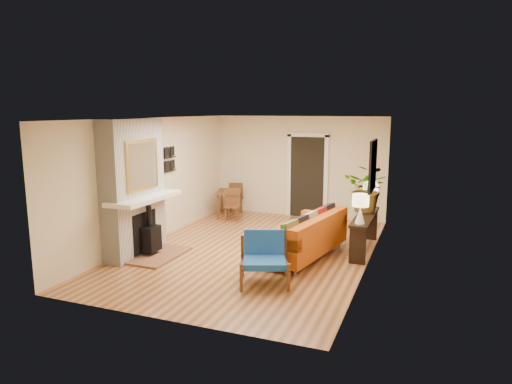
{
  "coord_description": "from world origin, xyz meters",
  "views": [
    {
      "loc": [
        3.23,
        -8.1,
        2.77
      ],
      "look_at": [
        0.0,
        0.2,
        1.15
      ],
      "focal_mm": 32.0,
      "sensor_mm": 36.0,
      "label": 1
    }
  ],
  "objects_px": {
    "houseplant": "(368,188)",
    "sofa": "(306,237)",
    "blue_chair": "(264,255)",
    "console_table": "(365,223)",
    "lamp_near": "(360,205)",
    "ottoman": "(295,238)",
    "lamp_far": "(371,192)",
    "dining_table": "(232,196)"
  },
  "relations": [
    {
      "from": "houseplant",
      "to": "sofa",
      "type": "bearing_deg",
      "value": -132.63
    },
    {
      "from": "blue_chair",
      "to": "console_table",
      "type": "relative_size",
      "value": 0.54
    },
    {
      "from": "lamp_near",
      "to": "houseplant",
      "type": "distance_m",
      "value": 1.01
    },
    {
      "from": "ottoman",
      "to": "houseplant",
      "type": "height_order",
      "value": "houseplant"
    },
    {
      "from": "sofa",
      "to": "blue_chair",
      "type": "relative_size",
      "value": 2.39
    },
    {
      "from": "console_table",
      "to": "lamp_far",
      "type": "relative_size",
      "value": 3.43
    },
    {
      "from": "ottoman",
      "to": "lamp_far",
      "type": "relative_size",
      "value": 1.6
    },
    {
      "from": "console_table",
      "to": "ottoman",
      "type": "bearing_deg",
      "value": -166.56
    },
    {
      "from": "sofa",
      "to": "lamp_near",
      "type": "distance_m",
      "value": 1.2
    },
    {
      "from": "ottoman",
      "to": "lamp_near",
      "type": "relative_size",
      "value": 1.6
    },
    {
      "from": "dining_table",
      "to": "sofa",
      "type": "bearing_deg",
      "value": -43.37
    },
    {
      "from": "lamp_far",
      "to": "houseplant",
      "type": "relative_size",
      "value": 0.56
    },
    {
      "from": "sofa",
      "to": "console_table",
      "type": "xyz_separation_m",
      "value": [
        0.99,
        0.76,
        0.19
      ]
    },
    {
      "from": "blue_chair",
      "to": "houseplant",
      "type": "bearing_deg",
      "value": 63.26
    },
    {
      "from": "console_table",
      "to": "lamp_far",
      "type": "height_order",
      "value": "lamp_far"
    },
    {
      "from": "blue_chair",
      "to": "dining_table",
      "type": "height_order",
      "value": "dining_table"
    },
    {
      "from": "ottoman",
      "to": "lamp_far",
      "type": "height_order",
      "value": "lamp_far"
    },
    {
      "from": "dining_table",
      "to": "lamp_far",
      "type": "xyz_separation_m",
      "value": [
        3.66,
        -1.03,
        0.52
      ]
    },
    {
      "from": "console_table",
      "to": "houseplant",
      "type": "bearing_deg",
      "value": 91.9
    },
    {
      "from": "dining_table",
      "to": "lamp_far",
      "type": "height_order",
      "value": "lamp_far"
    },
    {
      "from": "sofa",
      "to": "houseplant",
      "type": "height_order",
      "value": "houseplant"
    },
    {
      "from": "lamp_near",
      "to": "houseplant",
      "type": "bearing_deg",
      "value": 90.57
    },
    {
      "from": "dining_table",
      "to": "console_table",
      "type": "height_order",
      "value": "dining_table"
    },
    {
      "from": "ottoman",
      "to": "console_table",
      "type": "bearing_deg",
      "value": 13.44
    },
    {
      "from": "dining_table",
      "to": "lamp_far",
      "type": "distance_m",
      "value": 3.83
    },
    {
      "from": "houseplant",
      "to": "lamp_far",
      "type": "bearing_deg",
      "value": 88.66
    },
    {
      "from": "console_table",
      "to": "lamp_near",
      "type": "relative_size",
      "value": 3.43
    },
    {
      "from": "lamp_near",
      "to": "lamp_far",
      "type": "height_order",
      "value": "same"
    },
    {
      "from": "dining_table",
      "to": "console_table",
      "type": "bearing_deg",
      "value": -25.66
    },
    {
      "from": "ottoman",
      "to": "houseplant",
      "type": "distance_m",
      "value": 1.77
    },
    {
      "from": "ottoman",
      "to": "lamp_far",
      "type": "xyz_separation_m",
      "value": [
        1.34,
        1.05,
        0.85
      ]
    },
    {
      "from": "lamp_far",
      "to": "houseplant",
      "type": "distance_m",
      "value": 0.45
    },
    {
      "from": "ottoman",
      "to": "houseplant",
      "type": "xyz_separation_m",
      "value": [
        1.33,
        0.62,
        0.99
      ]
    },
    {
      "from": "sofa",
      "to": "houseplant",
      "type": "relative_size",
      "value": 2.48
    },
    {
      "from": "ottoman",
      "to": "lamp_far",
      "type": "bearing_deg",
      "value": 38.08
    },
    {
      "from": "dining_table",
      "to": "console_table",
      "type": "relative_size",
      "value": 0.85
    },
    {
      "from": "ottoman",
      "to": "houseplant",
      "type": "relative_size",
      "value": 0.9
    },
    {
      "from": "lamp_near",
      "to": "console_table",
      "type": "bearing_deg",
      "value": 90.0
    },
    {
      "from": "dining_table",
      "to": "houseplant",
      "type": "relative_size",
      "value": 1.63
    },
    {
      "from": "console_table",
      "to": "lamp_near",
      "type": "distance_m",
      "value": 0.85
    },
    {
      "from": "sofa",
      "to": "ottoman",
      "type": "relative_size",
      "value": 2.76
    },
    {
      "from": "lamp_near",
      "to": "sofa",
      "type": "bearing_deg",
      "value": -176.55
    }
  ]
}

